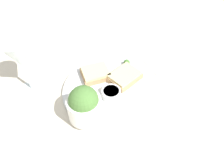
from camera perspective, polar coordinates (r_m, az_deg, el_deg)
The scene contains 9 objects.
ground_plane at distance 0.67m, azimuth 0.00°, elevation -1.99°, with size 4.00×4.00×0.00m, color beige.
dinner_plate at distance 0.66m, azimuth 0.00°, elevation -1.60°, with size 0.30×0.30×0.01m.
salad_bowl at distance 0.56m, azimuth -7.27°, elevation -5.33°, with size 0.09×0.09×0.10m.
sauce_ramekin at distance 0.63m, azimuth -0.22°, elevation -2.42°, with size 0.06×0.06×0.03m.
cheese_toast_near at distance 0.68m, azimuth 3.36°, elevation 1.87°, with size 0.09×0.07×0.03m.
cheese_toast_far at distance 0.69m, azimuth -4.02°, elevation 2.98°, with size 0.11×0.10×0.03m.
wine_glass at distance 0.64m, azimuth -22.95°, elevation 6.53°, with size 0.08×0.08×0.18m.
garnish at distance 0.73m, azimuth 3.85°, elevation 5.62°, with size 0.02×0.02×0.02m.
napkin at distance 0.78m, azimuth 14.27°, elevation 5.30°, with size 0.16×0.15×0.01m.
Camera 1 is at (0.31, 0.31, 0.50)m, focal length 35.00 mm.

